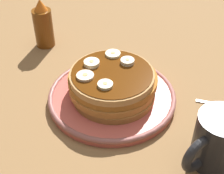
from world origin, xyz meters
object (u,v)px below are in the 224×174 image
object	(u,v)px
banana_slice_0	(113,54)
banana_slice_4	(127,62)
coffee_mug	(217,141)
banana_slice_2	(92,63)
plate	(112,96)
pancake_stack	(112,83)
syrup_bottle	(43,25)
banana_slice_3	(85,76)
banana_slice_1	(105,85)

from	to	relation	value
banana_slice_0	banana_slice_4	distance (cm)	4.21
banana_slice_4	coffee_mug	world-z (taller)	coffee_mug
banana_slice_2	plate	bearing A→B (deg)	110.60
banana_slice_4	banana_slice_2	bearing A→B (deg)	-31.74
pancake_stack	syrup_bottle	xyz separation A→B (cm)	(0.98, -28.00, 1.27)
banana_slice_2	banana_slice_3	distance (cm)	4.22
banana_slice_4	coffee_mug	bearing A→B (deg)	89.67
syrup_bottle	banana_slice_4	bearing A→B (deg)	101.06
banana_slice_0	banana_slice_3	bearing A→B (deg)	18.33
banana_slice_3	coffee_mug	xyz separation A→B (cm)	(-9.38, 24.99, -2.31)
pancake_stack	banana_slice_1	world-z (taller)	banana_slice_1
banana_slice_2	pancake_stack	bearing A→B (deg)	112.36
pancake_stack	banana_slice_0	bearing A→B (deg)	-127.70
pancake_stack	banana_slice_2	size ratio (longest dim) A/B	5.79
syrup_bottle	pancake_stack	bearing A→B (deg)	92.00
banana_slice_3	banana_slice_4	size ratio (longest dim) A/B	1.21
plate	syrup_bottle	bearing A→B (deg)	-88.29
pancake_stack	banana_slice_1	distance (cm)	5.43
plate	banana_slice_3	size ratio (longest dim) A/B	7.75
pancake_stack	banana_slice_3	bearing A→B (deg)	-20.28
plate	coffee_mug	size ratio (longest dim) A/B	2.21
pancake_stack	banana_slice_3	distance (cm)	6.27
banana_slice_3	coffee_mug	world-z (taller)	coffee_mug
plate	banana_slice_3	bearing A→B (deg)	-21.39
banana_slice_2	banana_slice_3	size ratio (longest dim) A/B	0.94
banana_slice_1	syrup_bottle	distance (cm)	30.81
pancake_stack	banana_slice_2	world-z (taller)	banana_slice_2
banana_slice_0	banana_slice_2	size ratio (longest dim) A/B	1.01
banana_slice_2	banana_slice_4	distance (cm)	7.33
banana_slice_0	banana_slice_1	distance (cm)	10.53
banana_slice_3	coffee_mug	distance (cm)	26.79
banana_slice_2	coffee_mug	world-z (taller)	coffee_mug
plate	pancake_stack	world-z (taller)	pancake_stack
banana_slice_4	syrup_bottle	world-z (taller)	syrup_bottle
pancake_stack	syrup_bottle	world-z (taller)	syrup_bottle
pancake_stack	banana_slice_1	xyz separation A→B (cm)	(3.64, 2.64, 3.04)
plate	banana_slice_0	world-z (taller)	banana_slice_0
coffee_mug	banana_slice_4	bearing A→B (deg)	-90.33
banana_slice_1	banana_slice_0	bearing A→B (deg)	-134.57
banana_slice_1	banana_slice_3	bearing A→B (deg)	-71.50
plate	banana_slice_4	distance (cm)	8.01
banana_slice_4	syrup_bottle	bearing A→B (deg)	-78.94
banana_slice_3	syrup_bottle	distance (cm)	26.48
banana_slice_1	coffee_mug	distance (cm)	22.02
banana_slice_1	pancake_stack	bearing A→B (deg)	-143.99
banana_slice_2	coffee_mug	bearing A→B (deg)	102.44
banana_slice_0	syrup_bottle	size ratio (longest dim) A/B	0.26
banana_slice_0	banana_slice_2	world-z (taller)	banana_slice_2
plate	banana_slice_2	xyz separation A→B (cm)	(1.73, -4.61, 6.58)
banana_slice_1	banana_slice_3	world-z (taller)	same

